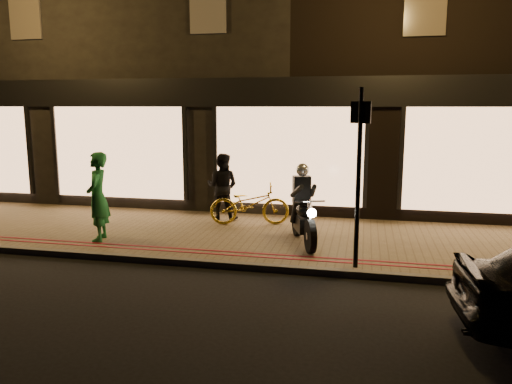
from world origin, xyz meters
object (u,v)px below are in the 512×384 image
motorcycle (303,213)px  sign_post (359,169)px  bicycle_gold (250,204)px  person_green (98,197)px

motorcycle → sign_post: sign_post is taller
motorcycle → bicycle_gold: (-1.40, 1.32, -0.14)m
sign_post → person_green: sign_post is taller
motorcycle → person_green: bearing=170.7°
motorcycle → bicycle_gold: motorcycle is taller
sign_post → bicycle_gold: (-2.46, 2.63, -1.20)m
motorcycle → person_green: person_green is taller
sign_post → person_green: bearing=172.9°
sign_post → person_green: 5.23m
motorcycle → bicycle_gold: bearing=118.0°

